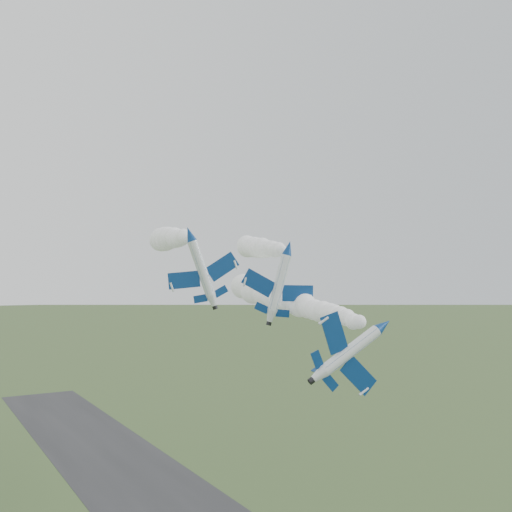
# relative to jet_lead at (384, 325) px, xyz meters

# --- Properties ---
(jet_lead) EXTENTS (5.89, 12.50, 8.81)m
(jet_lead) POSITION_rel_jet_lead_xyz_m (0.00, 0.00, 0.00)
(jet_lead) COLOR white
(smoke_trail_jet_lead) EXTENTS (15.19, 55.74, 5.16)m
(smoke_trail_jet_lead) POSITION_rel_jet_lead_xyz_m (6.60, 30.13, 2.02)
(smoke_trail_jet_lead) COLOR white
(jet_pair_left) EXTENTS (10.06, 12.31, 4.16)m
(jet_pair_left) POSITION_rel_jet_lead_xyz_m (-13.54, 25.13, 12.02)
(jet_pair_left) COLOR white
(smoke_trail_jet_pair_left) EXTENTS (29.20, 72.36, 5.90)m
(smoke_trail_jet_pair_left) POSITION_rel_jet_lead_xyz_m (-0.92, 62.86, 14.31)
(smoke_trail_jet_pair_left) COLOR white
(jet_pair_right) EXTENTS (11.04, 13.05, 4.16)m
(jet_pair_right) POSITION_rel_jet_lead_xyz_m (2.95, 24.05, 10.47)
(jet_pair_right) COLOR white
(smoke_trail_jet_pair_right) EXTENTS (29.14, 56.50, 5.26)m
(smoke_trail_jet_pair_right) POSITION_rel_jet_lead_xyz_m (16.31, 54.47, 12.49)
(smoke_trail_jet_pair_right) COLOR white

